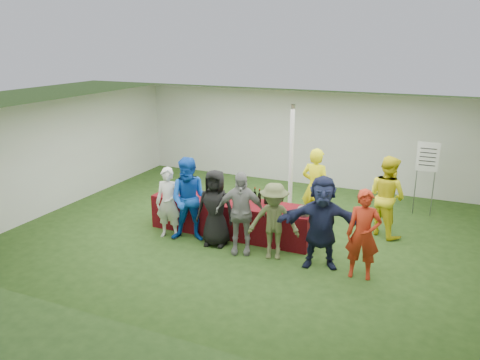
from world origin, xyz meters
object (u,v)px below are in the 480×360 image
at_px(serving_table, 232,217).
at_px(customer_2, 215,208).
at_px(wine_list_sign, 427,162).
at_px(customer_5, 322,222).
at_px(staff_pourer, 315,188).
at_px(customer_6, 363,235).
at_px(staff_back, 387,196).
at_px(customer_1, 190,200).
at_px(dump_bucket, 304,212).
at_px(customer_0, 169,203).
at_px(customer_3, 240,213).
at_px(customer_4, 274,221).

height_order(serving_table, customer_2, customer_2).
xyz_separation_m(wine_list_sign, customer_5, (-1.59, -3.61, -0.44)).
bearing_deg(staff_pourer, customer_6, 134.76).
distance_m(serving_table, staff_back, 3.37).
height_order(customer_1, customer_5, customer_1).
distance_m(dump_bucket, wine_list_sign, 3.76).
xyz_separation_m(staff_back, customer_0, (-4.22, -1.99, -0.11)).
relative_size(dump_bucket, customer_0, 0.14).
height_order(staff_pourer, customer_5, staff_pourer).
xyz_separation_m(customer_2, customer_3, (0.62, -0.14, 0.04)).
xyz_separation_m(customer_4, customer_6, (1.69, -0.09, 0.06)).
distance_m(customer_1, customer_2, 0.59).
bearing_deg(staff_pourer, serving_table, 47.65).
relative_size(customer_2, customer_4, 1.05).
bearing_deg(customer_2, staff_pourer, 41.54).
bearing_deg(customer_1, customer_3, -24.03).
distance_m(dump_bucket, customer_1, 2.36).
height_order(dump_bucket, customer_0, customer_0).
bearing_deg(customer_4, dump_bucket, 37.19).
distance_m(staff_back, customer_5, 2.21).
height_order(serving_table, wine_list_sign, wine_list_sign).
bearing_deg(dump_bucket, customer_4, -128.74).
bearing_deg(customer_1, dump_bucket, -7.02).
bearing_deg(customer_4, customer_2, 161.21).
height_order(staff_back, customer_0, staff_back).
xyz_separation_m(dump_bucket, staff_back, (1.40, 1.51, 0.04)).
bearing_deg(wine_list_sign, staff_pourer, -142.47).
height_order(customer_2, customer_3, customer_3).
distance_m(customer_1, customer_6, 3.59).
relative_size(customer_3, customer_4, 1.10).
relative_size(staff_pourer, customer_1, 1.01).
bearing_deg(wine_list_sign, customer_3, -131.04).
height_order(wine_list_sign, customer_2, wine_list_sign).
relative_size(customer_0, customer_3, 0.92).
relative_size(customer_5, customer_6, 1.08).
bearing_deg(customer_2, customer_5, -9.34).
bearing_deg(staff_pourer, customer_0, 45.06).
relative_size(staff_pourer, customer_6, 1.11).
distance_m(staff_pourer, customer_5, 2.01).
bearing_deg(customer_2, customer_4, -12.10).
bearing_deg(customer_1, wine_list_sign, 21.28).
xyz_separation_m(serving_table, customer_2, (-0.07, -0.65, 0.43)).
xyz_separation_m(customer_0, customer_2, (1.08, 0.05, 0.03)).
distance_m(staff_back, customer_0, 4.66).
bearing_deg(serving_table, customer_3, -54.96).
height_order(dump_bucket, customer_2, customer_2).
bearing_deg(wine_list_sign, customer_4, -124.55).
bearing_deg(customer_6, customer_0, 171.70).
bearing_deg(customer_0, staff_back, 16.04).
bearing_deg(customer_6, customer_3, 172.30).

